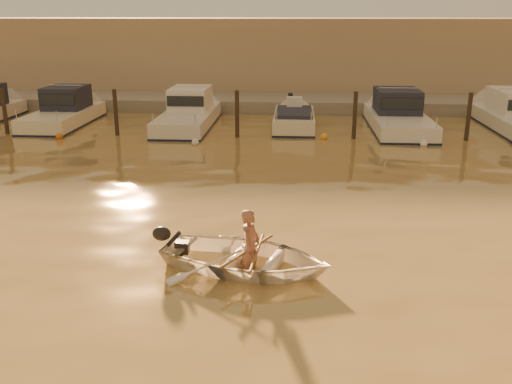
# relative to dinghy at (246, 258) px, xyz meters

# --- Properties ---
(ground_plane) EXTENTS (160.00, 160.00, 0.00)m
(ground_plane) POSITION_rel_dinghy_xyz_m (-1.35, -0.58, -0.25)
(ground_plane) COLOR olive
(ground_plane) RESTS_ON ground
(dinghy) EXTENTS (4.16, 3.44, 0.75)m
(dinghy) POSITION_rel_dinghy_xyz_m (0.00, 0.00, 0.00)
(dinghy) COLOR white
(dinghy) RESTS_ON ground_plane
(person) EXTENTS (0.53, 0.67, 1.62)m
(person) POSITION_rel_dinghy_xyz_m (0.10, -0.03, 0.26)
(person) COLOR #955F4A
(person) RESTS_ON dinghy
(outboard_motor) EXTENTS (0.97, 0.62, 0.70)m
(outboard_motor) POSITION_rel_dinghy_xyz_m (-1.45, 0.40, 0.03)
(outboard_motor) COLOR black
(outboard_motor) RESTS_ON dinghy
(oar_port) EXTENTS (0.18, 2.10, 0.13)m
(oar_port) POSITION_rel_dinghy_xyz_m (0.24, -0.07, 0.17)
(oar_port) COLOR brown
(oar_port) RESTS_ON dinghy
(oar_starboard) EXTENTS (0.95, 1.92, 0.13)m
(oar_starboard) POSITION_rel_dinghy_xyz_m (0.05, -0.01, 0.17)
(oar_starboard) COLOR brown
(oar_starboard) RESTS_ON dinghy
(moored_boat_1) EXTENTS (2.23, 6.63, 1.75)m
(moored_boat_1) POSITION_rel_dinghy_xyz_m (-10.14, 15.42, 0.37)
(moored_boat_1) COLOR beige
(moored_boat_1) RESTS_ON ground_plane
(moored_boat_2) EXTENTS (2.23, 7.48, 1.75)m
(moored_boat_2) POSITION_rel_dinghy_xyz_m (-4.08, 15.42, 0.37)
(moored_boat_2) COLOR silver
(moored_boat_2) RESTS_ON ground_plane
(moored_boat_3) EXTENTS (1.83, 5.38, 0.95)m
(moored_boat_3) POSITION_rel_dinghy_xyz_m (0.89, 15.42, -0.03)
(moored_boat_3) COLOR beige
(moored_boat_3) RESTS_ON ground_plane
(moored_boat_4) EXTENTS (2.43, 7.44, 1.75)m
(moored_boat_4) POSITION_rel_dinghy_xyz_m (5.66, 15.42, 0.37)
(moored_boat_4) COLOR silver
(moored_boat_4) RESTS_ON ground_plane
(piling_0) EXTENTS (0.18, 0.18, 2.20)m
(piling_0) POSITION_rel_dinghy_xyz_m (-11.85, 13.22, 0.65)
(piling_0) COLOR #2D2319
(piling_0) RESTS_ON ground_plane
(piling_1) EXTENTS (0.18, 0.18, 2.20)m
(piling_1) POSITION_rel_dinghy_xyz_m (-6.85, 13.22, 0.65)
(piling_1) COLOR #2D2319
(piling_1) RESTS_ON ground_plane
(piling_2) EXTENTS (0.18, 0.18, 2.20)m
(piling_2) POSITION_rel_dinghy_xyz_m (-1.55, 13.22, 0.65)
(piling_2) COLOR #2D2319
(piling_2) RESTS_ON ground_plane
(piling_3) EXTENTS (0.18, 0.18, 2.20)m
(piling_3) POSITION_rel_dinghy_xyz_m (3.45, 13.22, 0.65)
(piling_3) COLOR #2D2319
(piling_3) RESTS_ON ground_plane
(piling_4) EXTENTS (0.18, 0.18, 2.20)m
(piling_4) POSITION_rel_dinghy_xyz_m (8.15, 13.22, 0.65)
(piling_4) COLOR #2D2319
(piling_4) RESTS_ON ground_plane
(fender_b) EXTENTS (0.30, 0.30, 0.30)m
(fender_b) POSITION_rel_dinghy_xyz_m (-9.09, 12.29, -0.15)
(fender_b) COLOR #C65B17
(fender_b) RESTS_ON ground_plane
(fender_c) EXTENTS (0.30, 0.30, 0.30)m
(fender_c) POSITION_rel_dinghy_xyz_m (-3.10, 11.58, -0.15)
(fender_c) COLOR silver
(fender_c) RESTS_ON ground_plane
(fender_d) EXTENTS (0.30, 0.30, 0.30)m
(fender_d) POSITION_rel_dinghy_xyz_m (2.19, 13.03, -0.15)
(fender_d) COLOR orange
(fender_d) RESTS_ON ground_plane
(fender_e) EXTENTS (0.30, 0.30, 0.30)m
(fender_e) POSITION_rel_dinghy_xyz_m (6.14, 11.97, -0.15)
(fender_e) COLOR white
(fender_e) RESTS_ON ground_plane
(quay) EXTENTS (52.00, 4.00, 1.00)m
(quay) POSITION_rel_dinghy_xyz_m (-1.35, 20.92, -0.10)
(quay) COLOR gray
(quay) RESTS_ON ground_plane
(waterfront_building) EXTENTS (46.00, 7.00, 4.80)m
(waterfront_building) POSITION_rel_dinghy_xyz_m (-1.35, 26.42, 2.15)
(waterfront_building) COLOR #9E8466
(waterfront_building) RESTS_ON quay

